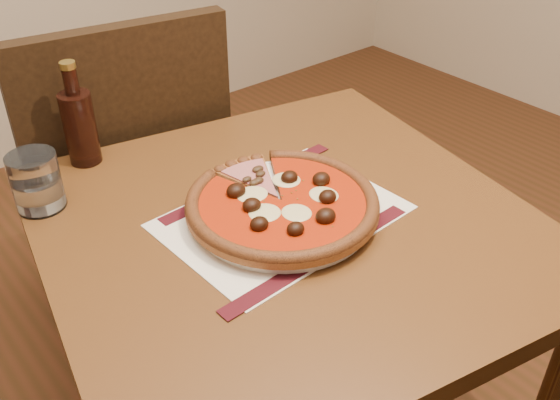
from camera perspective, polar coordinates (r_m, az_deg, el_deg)
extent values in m
cube|color=brown|center=(1.08, 0.68, -2.66)|extent=(0.94, 0.94, 0.04)
cylinder|color=brown|center=(1.50, -18.21, -10.75)|extent=(0.05, 0.05, 0.71)
cylinder|color=brown|center=(1.69, 5.25, -3.15)|extent=(0.05, 0.05, 0.71)
cube|color=black|center=(1.70, -14.53, 0.85)|extent=(0.53, 0.53, 0.04)
cylinder|color=black|center=(2.04, -10.00, -0.75)|extent=(0.04, 0.04, 0.45)
cylinder|color=black|center=(1.98, -20.66, -3.98)|extent=(0.04, 0.04, 0.45)
cylinder|color=black|center=(1.75, -5.22, -7.21)|extent=(0.04, 0.04, 0.45)
cylinder|color=black|center=(1.67, -17.72, -11.36)|extent=(0.04, 0.04, 0.45)
cube|color=black|center=(1.39, -13.47, 5.80)|extent=(0.46, 0.12, 0.48)
cube|color=silver|center=(1.07, 0.21, -1.49)|extent=(0.40, 0.30, 0.00)
cylinder|color=white|center=(1.06, 0.21, -1.06)|extent=(0.31, 0.31, 0.02)
cylinder|color=#A45A27|center=(1.06, 0.21, -0.39)|extent=(0.33, 0.33, 0.01)
torus|color=brown|center=(1.05, 0.21, -0.12)|extent=(0.33, 0.33, 0.02)
cylinder|color=#A92D08|center=(1.05, 0.21, -0.08)|extent=(0.28, 0.28, 0.00)
ellipsoid|color=beige|center=(1.06, -2.35, 0.61)|extent=(0.05, 0.05, 0.01)
ellipsoid|color=beige|center=(1.00, -2.61, -1.90)|extent=(0.05, 0.05, 0.01)
ellipsoid|color=beige|center=(1.02, 1.73, -1.21)|extent=(0.05, 0.05, 0.01)
ellipsoid|color=beige|center=(1.07, 4.39, 0.66)|extent=(0.05, 0.05, 0.01)
ellipsoid|color=beige|center=(1.09, 0.50, 1.59)|extent=(0.05, 0.05, 0.01)
ellipsoid|color=black|center=(1.05, -2.96, 1.18)|extent=(0.03, 0.03, 0.02)
ellipsoid|color=black|center=(1.01, -4.39, -0.44)|extent=(0.03, 0.03, 0.02)
ellipsoid|color=black|center=(1.00, -1.28, -0.95)|extent=(0.03, 0.03, 0.02)
ellipsoid|color=black|center=(0.97, 1.42, -2.10)|extent=(0.03, 0.03, 0.02)
ellipsoid|color=black|center=(1.01, 2.89, -0.40)|extent=(0.03, 0.03, 0.02)
ellipsoid|color=black|center=(1.05, 5.14, 0.79)|extent=(0.03, 0.03, 0.02)
ellipsoid|color=black|center=(1.08, 2.67, 1.88)|extent=(0.03, 0.03, 0.02)
ellipsoid|color=black|center=(1.12, 1.12, 3.26)|extent=(0.03, 0.03, 0.02)
ellipsoid|color=#3A2715|center=(1.10, -1.07, 1.88)|extent=(0.02, 0.02, 0.01)
ellipsoid|color=#3A2715|center=(1.13, -2.19, 2.80)|extent=(0.02, 0.02, 0.01)
ellipsoid|color=#3A2715|center=(1.09, -1.57, 1.75)|extent=(0.02, 0.02, 0.01)
ellipsoid|color=#3A2715|center=(1.12, -3.04, 2.52)|extent=(0.02, 0.02, 0.01)
ellipsoid|color=#3A2715|center=(1.09, -2.02, 1.56)|extent=(0.02, 0.02, 0.01)
cylinder|color=white|center=(1.15, -21.39, 1.57)|extent=(0.09, 0.09, 0.10)
cylinder|color=black|center=(1.25, -17.79, 6.24)|extent=(0.06, 0.06, 0.14)
cylinder|color=black|center=(1.21, -18.55, 10.06)|extent=(0.03, 0.03, 0.06)
cylinder|color=olive|center=(1.20, -18.86, 11.60)|extent=(0.03, 0.03, 0.01)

